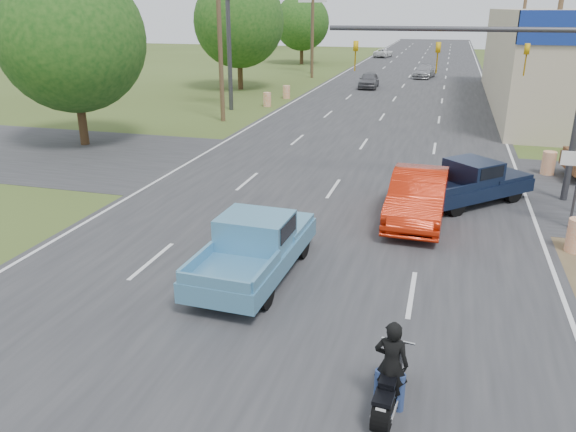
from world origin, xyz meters
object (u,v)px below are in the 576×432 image
(red_convertible, at_px, (418,197))
(distant_car_silver, at_px, (424,72))
(motorcycle, at_px, (389,389))
(distant_car_white, at_px, (383,53))
(distant_car_grey, at_px, (369,80))
(rider, at_px, (391,369))
(navy_pickup, at_px, (472,181))
(blue_pickup, at_px, (256,245))

(red_convertible, xyz_separation_m, distant_car_silver, (-1.88, 41.54, -0.21))
(motorcycle, bearing_deg, distant_car_white, 101.68)
(distant_car_grey, relative_size, distant_car_white, 0.93)
(rider, xyz_separation_m, navy_pickup, (1.65, 12.21, -0.03))
(blue_pickup, bearing_deg, navy_pickup, 56.25)
(blue_pickup, xyz_separation_m, navy_pickup, (5.64, 7.74, -0.05))
(distant_car_grey, xyz_separation_m, distant_car_white, (-2.62, 33.19, -0.08))
(navy_pickup, relative_size, distant_car_silver, 1.10)
(blue_pickup, height_order, distant_car_white, blue_pickup)
(navy_pickup, distance_m, distant_car_grey, 31.05)
(red_convertible, bearing_deg, distant_car_grey, 102.54)
(blue_pickup, bearing_deg, distant_car_grey, 95.93)
(rider, bearing_deg, distant_car_white, -78.31)
(blue_pickup, distance_m, distant_car_grey, 37.81)
(blue_pickup, bearing_deg, rider, -45.86)
(blue_pickup, xyz_separation_m, distant_car_silver, (1.98, 46.87, -0.23))
(distant_car_white, bearing_deg, motorcycle, 106.10)
(rider, relative_size, distant_car_white, 0.39)
(red_convertible, distance_m, blue_pickup, 6.58)
(distant_car_grey, xyz_separation_m, distant_car_silver, (4.33, 9.13, -0.06))
(navy_pickup, xyz_separation_m, distant_car_silver, (-3.66, 39.13, -0.18))
(navy_pickup, bearing_deg, blue_pickup, -81.83)
(motorcycle, height_order, distant_car_silver, distant_car_silver)
(rider, height_order, distant_car_grey, rider)
(blue_pickup, xyz_separation_m, distant_car_grey, (-2.36, 37.73, -0.17))
(red_convertible, xyz_separation_m, rider, (0.14, -9.80, 0.00))
(blue_pickup, bearing_deg, distant_car_silver, 89.94)
(red_convertible, height_order, navy_pickup, red_convertible)
(red_convertible, bearing_deg, motorcycle, -87.51)
(rider, distance_m, distant_car_silver, 51.38)
(red_convertible, relative_size, distant_car_grey, 1.26)
(rider, relative_size, distant_car_grey, 0.42)
(red_convertible, relative_size, blue_pickup, 0.98)
(red_convertible, bearing_deg, navy_pickup, 55.10)
(motorcycle, bearing_deg, blue_pickup, 136.39)
(rider, bearing_deg, distant_car_silver, -82.85)
(motorcycle, bearing_deg, distant_car_grey, 103.45)
(red_convertible, height_order, distant_car_white, red_convertible)
(motorcycle, relative_size, rider, 1.20)
(rider, distance_m, distant_car_grey, 42.68)
(blue_pickup, distance_m, distant_car_silver, 46.91)
(blue_pickup, height_order, distant_car_silver, blue_pickup)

